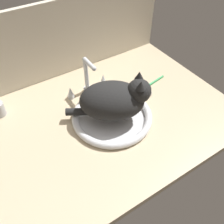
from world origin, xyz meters
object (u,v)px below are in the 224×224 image
toothbrush (150,84)px  sink_basin (112,116)px  faucet (87,80)px  cat (116,100)px

toothbrush → sink_basin: bearing=-162.5°
sink_basin → toothbrush: bearing=17.5°
sink_basin → faucet: 21.88cm
faucet → cat: cat is taller
faucet → cat: bearing=-86.1°
sink_basin → cat: (1.48, -0.88, 9.69)cm
cat → faucet: bearing=93.9°
cat → toothbrush: size_ratio=1.72×
sink_basin → faucet: faucet is taller
sink_basin → cat: bearing=-30.9°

